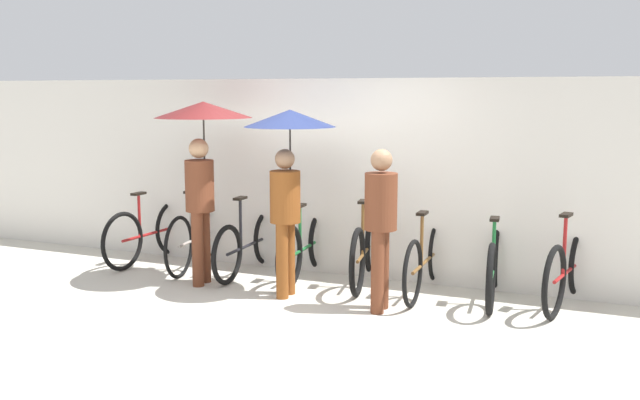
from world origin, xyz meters
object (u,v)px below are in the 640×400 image
object	(u,v)px
parked_bicycle_3	(306,247)
parked_bicycle_6	(494,265)
parked_bicycle_2	(248,244)
pedestrian_center	(288,151)
parked_bicycle_0	(149,233)
parked_bicycle_5	(426,259)
parked_bicycle_1	(198,236)
pedestrian_leading	(202,138)
parked_bicycle_4	(365,250)
pedestrian_trailing	(381,218)
parked_bicycle_7	(568,270)

from	to	relation	value
parked_bicycle_3	parked_bicycle_6	size ratio (longest dim) A/B	1.01
parked_bicycle_2	pedestrian_center	xyz separation A→B (m)	(0.82, -0.60, 1.18)
parked_bicycle_0	parked_bicycle_5	xyz separation A→B (m)	(3.59, -0.01, -0.01)
parked_bicycle_1	pedestrian_leading	bearing A→B (deg)	-150.11
parked_bicycle_5	parked_bicycle_1	bearing A→B (deg)	88.27
parked_bicycle_3	parked_bicycle_6	world-z (taller)	parked_bicycle_3
parked_bicycle_1	parked_bicycle_3	world-z (taller)	parked_bicycle_3
parked_bicycle_3	parked_bicycle_4	distance (m)	0.72
parked_bicycle_6	parked_bicycle_2	bearing A→B (deg)	84.01
parked_bicycle_5	parked_bicycle_0	bearing A→B (deg)	88.58
parked_bicycle_2	parked_bicycle_5	size ratio (longest dim) A/B	0.97
parked_bicycle_0	parked_bicycle_2	world-z (taller)	parked_bicycle_0
parked_bicycle_2	pedestrian_trailing	xyz separation A→B (m)	(1.90, -0.78, 0.58)
parked_bicycle_5	parked_bicycle_2	bearing A→B (deg)	89.09
parked_bicycle_6	pedestrian_center	xyz separation A→B (m)	(-2.05, -0.62, 1.17)
parked_bicycle_1	parked_bicycle_4	world-z (taller)	parked_bicycle_4
pedestrian_center	parked_bicycle_2	bearing A→B (deg)	141.87
parked_bicycle_7	pedestrian_trailing	bearing A→B (deg)	127.08
parked_bicycle_6	pedestrian_center	world-z (taller)	pedestrian_center
parked_bicycle_7	pedestrian_leading	xyz separation A→B (m)	(-3.86, -0.63, 1.26)
parked_bicycle_0	parked_bicycle_7	world-z (taller)	parked_bicycle_0
pedestrian_center	pedestrian_trailing	size ratio (longest dim) A/B	1.22
parked_bicycle_3	parked_bicycle_4	bearing A→B (deg)	-91.27
parked_bicycle_5	parked_bicycle_4	bearing A→B (deg)	81.68
parked_bicycle_7	pedestrian_trailing	world-z (taller)	pedestrian_trailing
parked_bicycle_1	pedestrian_center	size ratio (longest dim) A/B	0.91
parked_bicycle_4	pedestrian_trailing	size ratio (longest dim) A/B	1.07
parked_bicycle_4	parked_bicycle_5	size ratio (longest dim) A/B	0.96
parked_bicycle_4	pedestrian_trailing	bearing A→B (deg)	-162.21
pedestrian_leading	parked_bicycle_2	bearing A→B (deg)	57.12
parked_bicycle_7	pedestrian_leading	bearing A→B (deg)	109.03
parked_bicycle_7	parked_bicycle_0	bearing A→B (deg)	100.58
parked_bicycle_3	parked_bicycle_5	size ratio (longest dim) A/B	0.98
parked_bicycle_2	pedestrian_trailing	bearing A→B (deg)	-114.63
parked_bicycle_6	parked_bicycle_1	bearing A→B (deg)	83.33
parked_bicycle_5	pedestrian_trailing	xyz separation A→B (m)	(-0.25, -0.79, 0.57)
parked_bicycle_4	pedestrian_center	distance (m)	1.48
parked_bicycle_0	parked_bicycle_5	size ratio (longest dim) A/B	0.96
parked_bicycle_5	pedestrian_center	world-z (taller)	pedestrian_center
parked_bicycle_4	parked_bicycle_6	world-z (taller)	parked_bicycle_4
parked_bicycle_3	pedestrian_trailing	world-z (taller)	pedestrian_trailing
parked_bicycle_3	parked_bicycle_7	xyz separation A→B (m)	(2.88, 0.03, 0.00)
parked_bicycle_4	parked_bicycle_6	size ratio (longest dim) A/B	1.00
parked_bicycle_0	parked_bicycle_5	bearing A→B (deg)	-87.21
pedestrian_trailing	parked_bicycle_0	bearing A→B (deg)	163.82
parked_bicycle_6	pedestrian_leading	size ratio (longest dim) A/B	0.84
pedestrian_trailing	parked_bicycle_1	bearing A→B (deg)	160.05
parked_bicycle_5	pedestrian_center	distance (m)	1.87
parked_bicycle_1	parked_bicycle_4	size ratio (longest dim) A/B	1.05
parked_bicycle_5	parked_bicycle_7	distance (m)	1.44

